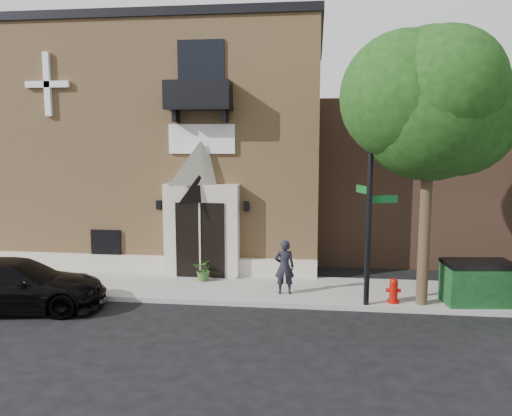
{
  "coord_description": "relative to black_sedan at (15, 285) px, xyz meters",
  "views": [
    {
      "loc": [
        2.92,
        -13.96,
        4.82
      ],
      "look_at": [
        0.99,
        2.0,
        2.66
      ],
      "focal_mm": 35.0,
      "sensor_mm": 36.0,
      "label": 1
    }
  ],
  "objects": [
    {
      "name": "ground",
      "position": [
        5.6,
        1.04,
        -0.74
      ],
      "size": [
        120.0,
        120.0,
        0.0
      ],
      "primitive_type": "plane",
      "color": "black",
      "rests_on": "ground"
    },
    {
      "name": "sidewalk",
      "position": [
        6.6,
        2.54,
        -0.66
      ],
      "size": [
        42.0,
        3.0,
        0.15
      ],
      "primitive_type": "cube",
      "color": "gray",
      "rests_on": "ground"
    },
    {
      "name": "church",
      "position": [
        2.62,
        8.99,
        3.9
      ],
      "size": [
        12.2,
        11.01,
        9.3
      ],
      "color": "tan",
      "rests_on": "ground"
    },
    {
      "name": "street_tree_left",
      "position": [
        11.63,
        1.39,
        5.13
      ],
      "size": [
        4.97,
        4.38,
        7.77
      ],
      "color": "#38281C",
      "rests_on": "sidewalk"
    },
    {
      "name": "black_sedan",
      "position": [
        0.0,
        0.0,
        0.0
      ],
      "size": [
        5.35,
        2.93,
        1.47
      ],
      "primitive_type": "imported",
      "rotation": [
        0.0,
        0.0,
        1.75
      ],
      "color": "black",
      "rests_on": "ground"
    },
    {
      "name": "street_sign",
      "position": [
        10.02,
        1.27,
        2.38
      ],
      "size": [
        1.12,
        0.9,
        5.89
      ],
      "rotation": [
        0.0,
        0.0,
        0.34
      ],
      "color": "black",
      "rests_on": "sidewalk"
    },
    {
      "name": "fire_hydrant",
      "position": [
        10.81,
        1.5,
        -0.23
      ],
      "size": [
        0.42,
        0.33,
        0.73
      ],
      "color": "#910C05",
      "rests_on": "sidewalk"
    },
    {
      "name": "dumpster",
      "position": [
        13.19,
        1.71,
        0.05
      ],
      "size": [
        2.01,
        1.28,
        1.25
      ],
      "rotation": [
        0.0,
        0.0,
        0.11
      ],
      "color": "#0E3315",
      "rests_on": "sidewalk"
    },
    {
      "name": "planter",
      "position": [
        4.82,
        3.1,
        -0.2
      ],
      "size": [
        0.74,
        0.66,
        0.77
      ],
      "primitive_type": "imported",
      "rotation": [
        0.0,
        0.0,
        -0.08
      ],
      "color": "#386028",
      "rests_on": "sidewalk"
    },
    {
      "name": "pedestrian_near",
      "position": [
        7.6,
        2.01,
        0.26
      ],
      "size": [
        0.66,
        0.48,
        1.68
      ],
      "primitive_type": "imported",
      "rotation": [
        0.0,
        0.0,
        3.27
      ],
      "color": "black",
      "rests_on": "sidewalk"
    }
  ]
}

